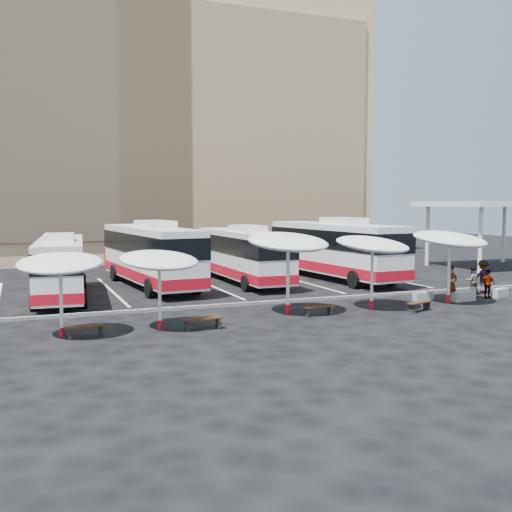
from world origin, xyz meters
name	(u,v)px	position (x,y,z in m)	size (l,w,h in m)	color
ground	(260,306)	(0.00, 0.00, 0.00)	(120.00, 120.00, 0.00)	black
sandstone_building	(136,125)	(0.00, 31.87, 12.63)	(42.00, 18.25, 29.60)	tan
service_canopy	(494,206)	(24.00, 10.00, 4.87)	(10.00, 8.00, 5.20)	silver
curb_divider	(256,303)	(0.00, 0.50, 0.07)	(34.00, 0.25, 0.15)	black
bay_lines	(211,285)	(0.00, 8.00, 0.01)	(24.15, 12.00, 0.01)	white
bus_0	(61,265)	(-8.87, 6.22, 1.78)	(3.35, 11.15, 3.48)	silver
bus_1	(150,253)	(-3.52, 8.91, 2.06)	(3.80, 12.90, 4.04)	silver
bus_2	(242,253)	(2.32, 8.67, 1.88)	(2.74, 11.63, 3.69)	silver
bus_3	(334,248)	(8.61, 8.03, 2.11)	(3.63, 13.15, 4.13)	silver
sunshade_0	(60,264)	(-9.50, -3.56, 2.79)	(3.67, 3.70, 3.28)	silver
sunshade_1	(159,260)	(-5.75, -3.55, 2.77)	(3.80, 3.83, 3.26)	silver
sunshade_2	(288,242)	(0.42, -2.38, 3.28)	(4.13, 4.17, 3.86)	silver
sunshade_3	(372,245)	(4.66, -2.71, 3.08)	(4.51, 4.54, 3.62)	silver
sunshade_4	(450,240)	(9.21, -2.69, 3.23)	(4.44, 4.48, 3.80)	silver
wood_bench_0	(85,329)	(-8.70, -3.98, 0.35)	(1.51, 0.64, 0.45)	#33190B
wood_bench_1	(202,321)	(-4.21, -4.27, 0.38)	(1.61, 0.45, 0.49)	#33190B
wood_bench_2	(318,308)	(1.48, -3.32, 0.34)	(1.43, 0.41, 0.44)	#33190B
wood_bench_3	(419,304)	(6.41, -4.07, 0.34)	(1.49, 0.80, 0.44)	#33190B
conc_bench_0	(423,296)	(8.60, -1.48, 0.21)	(1.13, 0.38, 0.42)	gray
conc_bench_1	(463,296)	(10.33, -2.49, 0.25)	(1.32, 0.44, 0.49)	gray
conc_bench_2	(500,293)	(13.18, -2.06, 0.22)	(1.20, 0.40, 0.45)	gray
passenger_0	(452,283)	(9.75, -2.27, 0.92)	(0.67, 0.44, 1.85)	black
passenger_1	(472,281)	(12.33, -0.90, 0.78)	(0.76, 0.59, 1.56)	black
passenger_2	(488,284)	(12.20, -2.19, 0.76)	(0.89, 0.37, 1.52)	black
passenger_3	(483,277)	(13.20, -0.74, 0.94)	(1.21, 0.70, 1.88)	black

